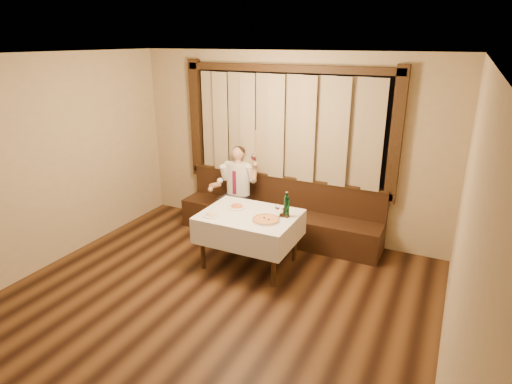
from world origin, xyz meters
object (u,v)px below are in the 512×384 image
at_px(pasta_red, 237,205).
at_px(seated_man, 236,183).
at_px(banquette, 279,217).
at_px(pizza, 266,220).
at_px(green_bottle, 287,206).
at_px(dining_table, 249,221).
at_px(pasta_cream, 211,213).
at_px(cruet_caddy, 284,213).

distance_m(pasta_red, seated_man, 0.92).
height_order(banquette, pizza, banquette).
relative_size(pasta_red, green_bottle, 0.76).
xyz_separation_m(dining_table, green_bottle, (0.48, 0.12, 0.25)).
bearing_deg(banquette, green_bottle, -62.03).
height_order(pizza, pasta_cream, pasta_cream).
relative_size(pasta_red, seated_man, 0.19).
bearing_deg(dining_table, cruet_caddy, 13.89).
xyz_separation_m(pasta_red, pasta_cream, (-0.16, -0.40, -0.00)).
bearing_deg(seated_man, green_bottle, -34.58).
distance_m(pizza, cruet_caddy, 0.28).
height_order(pasta_red, seated_man, seated_man).
bearing_deg(green_bottle, cruet_caddy, -163.10).
xyz_separation_m(pizza, cruet_caddy, (0.16, 0.23, 0.03)).
bearing_deg(cruet_caddy, pasta_red, -176.17).
relative_size(green_bottle, cruet_caddy, 2.68).
xyz_separation_m(banquette, cruet_caddy, (0.46, -0.91, 0.49)).
bearing_deg(banquette, pasta_cream, -108.10).
relative_size(pasta_red, pasta_cream, 1.10).
relative_size(banquette, pizza, 8.62).
relative_size(dining_table, cruet_caddy, 9.81).
xyz_separation_m(cruet_caddy, seated_man, (-1.16, 0.82, 0.00)).
xyz_separation_m(green_bottle, cruet_caddy, (-0.02, -0.01, -0.10)).
bearing_deg(banquette, seated_man, -172.81).
distance_m(banquette, cruet_caddy, 1.13).
distance_m(dining_table, green_bottle, 0.56).
xyz_separation_m(banquette, pizza, (0.29, -1.14, 0.46)).
distance_m(pasta_cream, seated_man, 1.24).
bearing_deg(pasta_red, green_bottle, -0.39).
relative_size(pizza, green_bottle, 1.07).
relative_size(pizza, pasta_red, 1.41).
relative_size(dining_table, pizza, 3.42).
height_order(pizza, pasta_red, pasta_red).
xyz_separation_m(banquette, pasta_cream, (-0.42, -1.29, 0.48)).
height_order(cruet_caddy, seated_man, seated_man).
relative_size(dining_table, seated_man, 0.92).
bearing_deg(pasta_red, seated_man, 118.69).
bearing_deg(dining_table, pasta_red, 154.26).
height_order(dining_table, pasta_cream, pasta_cream).
distance_m(banquette, dining_table, 1.08).
height_order(banquette, seated_man, seated_man).
height_order(dining_table, seated_man, seated_man).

